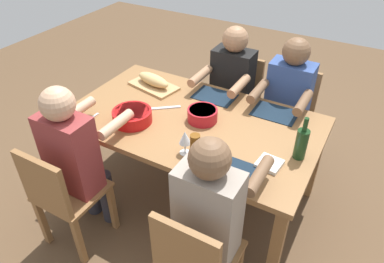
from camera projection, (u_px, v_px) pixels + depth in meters
name	position (u px, v px, depth m)	size (l,w,h in m)	color
ground_plane	(192.00, 192.00, 3.01)	(8.00, 8.00, 0.00)	brown
dining_table	(192.00, 128.00, 2.62)	(1.79, 1.05, 0.74)	olive
chair_far_right	(62.00, 194.00, 2.33)	(0.40, 0.40, 0.85)	olive
diner_far_right	(76.00, 153.00, 2.33)	(0.41, 0.53, 1.20)	#2D2D38
chair_far_left	(194.00, 260.00, 1.93)	(0.40, 0.40, 0.85)	olive
diner_far_left	(211.00, 210.00, 1.94)	(0.41, 0.53, 1.20)	#2D2D38
chair_near_left	(289.00, 112.00, 3.13)	(0.40, 0.40, 0.85)	olive
diner_near_left	(286.00, 100.00, 2.87)	(0.41, 0.53, 1.20)	#2D2D38
chair_near_center	(237.00, 98.00, 3.32)	(0.40, 0.40, 0.85)	olive
diner_near_center	(230.00, 85.00, 3.07)	(0.41, 0.53, 1.20)	#2D2D38
serving_bowl_greens	(202.00, 114.00, 2.53)	(0.21, 0.21, 0.09)	#B21923
serving_bowl_fruit	(132.00, 115.00, 2.52)	(0.28, 0.28, 0.09)	red
cutting_board	(154.00, 86.00, 2.95)	(0.40, 0.22, 0.02)	tan
bread_loaf	(153.00, 80.00, 2.92)	(0.32, 0.11, 0.09)	tan
wine_bottle	(301.00, 143.00, 2.17)	(0.08, 0.08, 0.29)	#193819
beer_bottle	(195.00, 150.00, 2.11)	(0.06, 0.06, 0.22)	brown
wine_glass	(185.00, 138.00, 2.20)	(0.08, 0.08, 0.17)	silver
fork_far_right	(90.00, 119.00, 2.57)	(0.02, 0.17, 0.01)	silver
placemat_far_left	(234.00, 171.00, 2.12)	(0.32, 0.23, 0.01)	#142333
placemat_near_left	(275.00, 113.00, 2.63)	(0.32, 0.23, 0.01)	#142333
placemat_near_center	(215.00, 96.00, 2.83)	(0.32, 0.23, 0.01)	#142333
carving_knife	(165.00, 108.00, 2.69)	(0.23, 0.02, 0.01)	silver
napkin_stack	(269.00, 164.00, 2.16)	(0.14, 0.14, 0.02)	white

